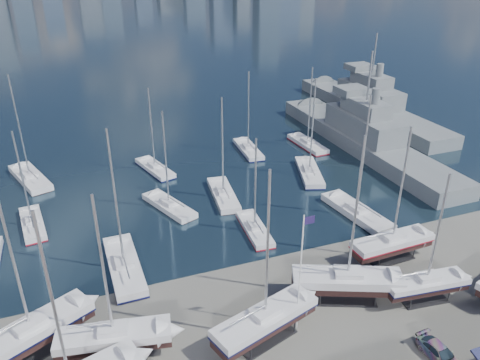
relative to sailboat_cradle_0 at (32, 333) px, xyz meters
name	(u,v)px	position (x,y,z in m)	size (l,w,h in m)	color
ground	(283,326)	(20.85, -4.61, -2.10)	(1400.00, 1400.00, 0.00)	#605E59
water	(78,6)	(20.85, 305.39, -2.25)	(1400.00, 600.00, 0.40)	#182C39
sailboat_cradle_0	(32,333)	(0.00, 0.00, 0.00)	(10.49, 7.39, 16.65)	#2D2D33
sailboat_cradle_2	(114,337)	(6.30, -2.85, -0.07)	(9.58, 4.25, 15.19)	#2D2D33
sailboat_cradle_3	(265,320)	(18.66, -5.43, -0.02)	(10.43, 5.70, 16.23)	#2D2D33
sailboat_cradle_4	(347,281)	(28.08, -3.36, 0.02)	(10.70, 6.71, 16.88)	#2D2D33
sailboat_cradle_5	(426,284)	(35.06, -6.21, -0.16)	(8.47, 3.23, 13.55)	#2D2D33
sailboat_cradle_6	(392,243)	(36.29, 0.65, -0.07)	(9.55, 3.00, 15.33)	#2D2D33
sailboat_moored_1	(33,225)	(-0.66, 21.69, -1.80)	(3.46, 8.95, 13.04)	black
sailboat_moored_2	(30,179)	(-1.27, 35.71, -1.78)	(6.46, 11.39, 16.59)	black
sailboat_moored_3	(124,267)	(8.63, 8.87, -1.79)	(3.27, 11.15, 16.60)	black
sailboat_moored_4	(169,207)	(16.05, 20.22, -1.78)	(5.77, 9.56, 13.97)	black
sailboat_moored_5	(155,169)	(16.70, 32.76, -1.80)	(4.90, 9.45, 13.60)	black
sailboat_moored_6	(255,230)	(24.43, 10.99, -1.80)	(2.96, 8.58, 12.61)	black
sailboat_moored_7	(223,196)	(23.74, 20.66, -1.78)	(3.87, 10.08, 14.84)	black
sailboat_moored_8	(248,150)	(33.05, 34.94, -1.80)	(3.28, 9.71, 14.28)	black
sailboat_moored_9	(356,213)	(38.12, 9.99, -1.78)	(4.43, 11.28, 16.58)	black
sailboat_moored_10	(309,173)	(38.28, 22.96, -1.80)	(5.98, 10.76, 15.51)	black
sailboat_moored_11	(307,145)	(43.64, 33.60, -1.80)	(3.36, 9.82, 14.44)	black
naval_ship_east	(362,138)	(52.14, 29.90, -0.44)	(7.48, 44.95, 18.04)	slate
naval_ship_west	(368,107)	(64.03, 45.38, -0.44)	(7.34, 45.16, 18.06)	slate
car_d	(440,353)	(31.25, -12.65, -1.47)	(1.78, 4.37, 1.27)	gray
flagpole	(301,266)	(21.93, -5.24, 4.60)	(1.03, 0.12, 11.67)	white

